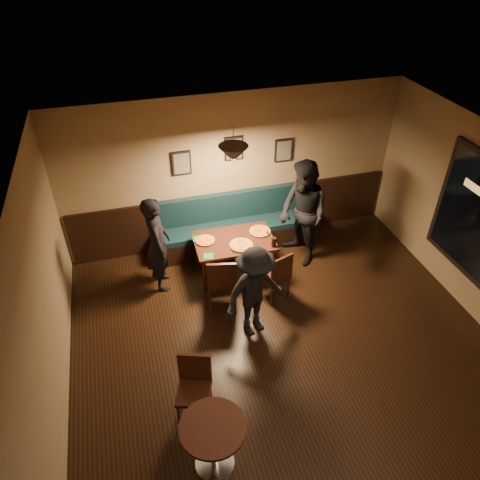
{
  "coord_description": "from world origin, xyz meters",
  "views": [
    {
      "loc": [
        -1.82,
        -3.31,
        5.11
      ],
      "look_at": [
        -0.28,
        2.11,
        0.95
      ],
      "focal_mm": 33.79,
      "sensor_mm": 36.0,
      "label": 1
    }
  ],
  "objects": [
    {
      "name": "napkin_a",
      "position": [
        -0.85,
        2.67,
        0.7
      ],
      "size": [
        0.16,
        0.16,
        0.01
      ],
      "primitive_type": "cube",
      "rotation": [
        0.0,
        0.0,
        -0.04
      ],
      "color": "#1B6728",
      "rests_on": "dining_table"
    },
    {
      "name": "pizza_c",
      "position": [
        0.2,
        2.56,
        0.72
      ],
      "size": [
        0.4,
        0.4,
        0.04
      ],
      "primitive_type": "cylinder",
      "rotation": [
        0.0,
        0.0,
        0.15
      ],
      "color": "orange",
      "rests_on": "dining_table"
    },
    {
      "name": "tabasco_bottle",
      "position": [
        0.29,
        2.44,
        0.75
      ],
      "size": [
        0.03,
        0.03,
        0.11
      ],
      "primitive_type": "cylinder",
      "rotation": [
        0.0,
        0.0,
        -0.06
      ],
      "color": "#9D0517",
      "rests_on": "dining_table"
    },
    {
      "name": "dining_table",
      "position": [
        -0.28,
        2.46,
        0.35
      ],
      "size": [
        1.33,
        0.88,
        0.7
      ],
      "primitive_type": "cube",
      "rotation": [
        0.0,
        0.0,
        -0.03
      ],
      "color": "black",
      "rests_on": "floor"
    },
    {
      "name": "soda_glass",
      "position": [
        0.29,
        2.13,
        0.78
      ],
      "size": [
        0.08,
        0.08,
        0.17
      ],
      "primitive_type": "cylinder",
      "rotation": [
        0.0,
        0.0,
        -0.07
      ],
      "color": "black",
      "rests_on": "dining_table"
    },
    {
      "name": "pizza_b",
      "position": [
        -0.21,
        2.27,
        0.72
      ],
      "size": [
        0.49,
        0.49,
        0.04
      ],
      "primitive_type": "cylinder",
      "rotation": [
        0.0,
        0.0,
        0.36
      ],
      "color": "orange",
      "rests_on": "dining_table"
    },
    {
      "name": "pizza_a",
      "position": [
        -0.74,
        2.56,
        0.72
      ],
      "size": [
        0.42,
        0.42,
        0.04
      ],
      "primitive_type": "cylinder",
      "rotation": [
        0.0,
        0.0,
        0.43
      ],
      "color": "orange",
      "rests_on": "dining_table"
    },
    {
      "name": "ceiling",
      "position": [
        0.0,
        0.0,
        2.8
      ],
      "size": [
        7.0,
        7.0,
        0.0
      ],
      "primitive_type": "plane",
      "rotation": [
        3.14,
        0.0,
        0.0
      ],
      "color": "silver",
      "rests_on": "ground"
    },
    {
      "name": "cafe_chair_far",
      "position": [
        -1.46,
        -0.03,
        0.45
      ],
      "size": [
        0.51,
        0.51,
        0.91
      ],
      "primitive_type": null,
      "rotation": [
        0.0,
        0.0,
        2.8
      ],
      "color": "black",
      "rests_on": "floor"
    },
    {
      "name": "cutlery_set",
      "position": [
        -0.27,
        2.12,
        0.7
      ],
      "size": [
        0.21,
        0.07,
        0.0
      ],
      "primitive_type": "cube",
      "rotation": [
        0.0,
        0.0,
        1.32
      ],
      "color": "white",
      "rests_on": "dining_table"
    },
    {
      "name": "picture_center",
      "position": [
        0.0,
        3.47,
        1.85
      ],
      "size": [
        0.32,
        0.04,
        0.42
      ],
      "primitive_type": "cube",
      "color": "black",
      "rests_on": "wall_back"
    },
    {
      "name": "diner_right",
      "position": [
        0.95,
        2.54,
        0.95
      ],
      "size": [
        0.91,
        1.06,
        1.9
      ],
      "primitive_type": "imported",
      "rotation": [
        0.0,
        0.0,
        -1.34
      ],
      "color": "black",
      "rests_on": "floor"
    },
    {
      "name": "napkin_b",
      "position": [
        -0.78,
        2.16,
        0.7
      ],
      "size": [
        0.18,
        0.18,
        0.01
      ],
      "primitive_type": "cube",
      "rotation": [
        0.0,
        0.0,
        -0.2
      ],
      "color": "#1F7532",
      "rests_on": "dining_table"
    },
    {
      "name": "floor",
      "position": [
        0.0,
        0.0,
        0.0
      ],
      "size": [
        7.0,
        7.0,
        0.0
      ],
      "primitive_type": "plane",
      "color": "black",
      "rests_on": "ground"
    },
    {
      "name": "wainscot",
      "position": [
        0.0,
        3.47,
        0.5
      ],
      "size": [
        5.88,
        0.06,
        1.0
      ],
      "primitive_type": "cube",
      "color": "black",
      "rests_on": "ground"
    },
    {
      "name": "picture_left",
      "position": [
        -0.9,
        3.47,
        1.7
      ],
      "size": [
        0.32,
        0.04,
        0.42
      ],
      "primitive_type": "cube",
      "color": "black",
      "rests_on": "wall_back"
    },
    {
      "name": "chair_near_right",
      "position": [
        0.18,
        1.75,
        0.45
      ],
      "size": [
        0.5,
        0.5,
        0.9
      ],
      "primitive_type": null,
      "rotation": [
        0.0,
        0.0,
        0.33
      ],
      "color": "black",
      "rests_on": "floor"
    },
    {
      "name": "wall_left",
      "position": [
        -3.0,
        0.0,
        1.4
      ],
      "size": [
        0.0,
        7.0,
        7.0
      ],
      "primitive_type": "plane",
      "rotation": [
        1.57,
        0.0,
        1.57
      ],
      "color": "#8C704F",
      "rests_on": "ground"
    },
    {
      "name": "cafe_table",
      "position": [
        -1.38,
        -0.71,
        0.38
      ],
      "size": [
        0.82,
        0.82,
        0.76
      ],
      "primitive_type": "cylinder",
      "rotation": [
        0.0,
        0.0,
        -0.15
      ],
      "color": "#331B0E",
      "rests_on": "floor"
    },
    {
      "name": "pendant_lamp",
      "position": [
        -0.28,
        2.46,
        2.25
      ],
      "size": [
        0.44,
        0.44,
        0.25
      ],
      "primitive_type": "cone",
      "rotation": [
        3.14,
        0.0,
        0.0
      ],
      "color": "black",
      "rests_on": "ceiling"
    },
    {
      "name": "diner_front",
      "position": [
        -0.34,
        1.12,
        0.75
      ],
      "size": [
        1.09,
        0.83,
        1.5
      ],
      "primitive_type": "imported",
      "rotation": [
        0.0,
        0.0,
        0.31
      ],
      "color": "black",
      "rests_on": "floor"
    },
    {
      "name": "booth_bench",
      "position": [
        0.0,
        3.2,
        0.5
      ],
      "size": [
        3.0,
        0.6,
        1.0
      ],
      "primitive_type": null,
      "color": "#0F232D",
      "rests_on": "ground"
    },
    {
      "name": "diner_left",
      "position": [
        -1.51,
        2.51,
        0.83
      ],
      "size": [
        0.43,
        0.63,
        1.67
      ],
      "primitive_type": "imported",
      "rotation": [
        0.0,
        0.0,
        1.51
      ],
      "color": "black",
      "rests_on": "floor"
    },
    {
      "name": "wall_back",
      "position": [
        0.0,
        3.5,
        1.4
      ],
      "size": [
        6.0,
        0.0,
        6.0
      ],
      "primitive_type": "plane",
      "rotation": [
        1.57,
        0.0,
        0.0
      ],
      "color": "#8C704F",
      "rests_on": "ground"
    },
    {
      "name": "picture_right",
      "position": [
        0.9,
        3.47,
        1.7
      ],
      "size": [
        0.32,
        0.04,
        0.42
      ],
      "primitive_type": "cube",
      "color": "black",
      "rests_on": "wall_back"
    },
    {
      "name": "chair_near_left",
      "position": [
        -0.67,
        1.75,
        0.51
      ],
      "size": [
        0.53,
        0.53,
        1.01
      ],
      "primitive_type": null,
      "rotation": [
        0.0,
        0.0,
        -0.21
      ],
      "color": "#321A0D",
      "rests_on": "floor"
    }
  ]
}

